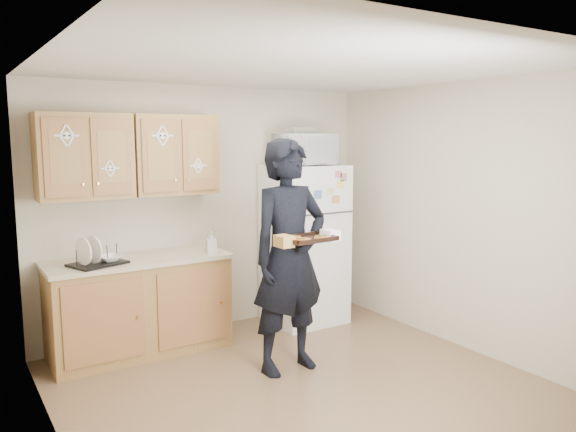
% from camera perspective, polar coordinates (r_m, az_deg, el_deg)
% --- Properties ---
extents(floor, '(3.60, 3.60, 0.00)m').
position_cam_1_polar(floor, '(4.67, 1.80, -17.24)').
color(floor, brown).
rests_on(floor, ground).
extents(ceiling, '(3.60, 3.60, 0.00)m').
position_cam_1_polar(ceiling, '(4.25, 1.96, 14.86)').
color(ceiling, silver).
rests_on(ceiling, wall_back).
extents(wall_back, '(3.60, 0.04, 2.50)m').
position_cam_1_polar(wall_back, '(5.85, -8.11, 0.65)').
color(wall_back, beige).
rests_on(wall_back, floor).
extents(wall_front, '(3.60, 0.04, 2.50)m').
position_cam_1_polar(wall_front, '(3.01, 21.69, -6.87)').
color(wall_front, beige).
rests_on(wall_front, floor).
extents(wall_left, '(0.04, 3.60, 2.50)m').
position_cam_1_polar(wall_left, '(3.61, -22.50, -4.49)').
color(wall_left, beige).
rests_on(wall_left, floor).
extents(wall_right, '(0.04, 3.60, 2.50)m').
position_cam_1_polar(wall_right, '(5.50, 17.57, -0.12)').
color(wall_right, beige).
rests_on(wall_right, floor).
extents(refrigerator, '(0.75, 0.70, 1.70)m').
position_cam_1_polar(refrigerator, '(6.05, 1.66, -2.86)').
color(refrigerator, white).
rests_on(refrigerator, floor).
extents(base_cabinet, '(1.60, 0.60, 0.86)m').
position_cam_1_polar(base_cabinet, '(5.43, -14.81, -8.98)').
color(base_cabinet, olive).
rests_on(base_cabinet, floor).
extents(countertop, '(1.64, 0.64, 0.04)m').
position_cam_1_polar(countertop, '(5.32, -14.99, -4.33)').
color(countertop, '#BDAD91').
rests_on(countertop, base_cabinet).
extents(upper_cab_left, '(0.80, 0.33, 0.75)m').
position_cam_1_polar(upper_cab_left, '(5.23, -20.01, 5.70)').
color(upper_cab_left, olive).
rests_on(upper_cab_left, wall_back).
extents(upper_cab_right, '(0.80, 0.33, 0.75)m').
position_cam_1_polar(upper_cab_right, '(5.47, -11.56, 6.11)').
color(upper_cab_right, olive).
rests_on(upper_cab_right, wall_back).
extents(cereal_box, '(0.20, 0.07, 0.32)m').
position_cam_1_polar(cereal_box, '(6.69, 4.16, -7.88)').
color(cereal_box, '#D8CA4C').
rests_on(cereal_box, floor).
extents(person, '(0.75, 0.52, 1.98)m').
position_cam_1_polar(person, '(4.75, 0.14, -4.16)').
color(person, black).
rests_on(person, floor).
extents(baking_tray, '(0.42, 0.32, 0.04)m').
position_cam_1_polar(baking_tray, '(4.45, 2.03, -2.37)').
color(baking_tray, black).
rests_on(baking_tray, person).
extents(pizza_front_left, '(0.13, 0.13, 0.02)m').
position_cam_1_polar(pizza_front_left, '(4.34, 1.59, -2.43)').
color(pizza_front_left, orange).
rests_on(pizza_front_left, baking_tray).
extents(pizza_front_right, '(0.13, 0.13, 0.02)m').
position_cam_1_polar(pizza_front_right, '(4.46, 3.52, -2.17)').
color(pizza_front_right, orange).
rests_on(pizza_front_right, baking_tray).
extents(pizza_back_left, '(0.13, 0.13, 0.02)m').
position_cam_1_polar(pizza_back_left, '(4.45, 0.54, -2.17)').
color(pizza_back_left, orange).
rests_on(pizza_back_left, baking_tray).
extents(microwave, '(0.60, 0.41, 0.33)m').
position_cam_1_polar(microwave, '(5.89, 1.80, 6.78)').
color(microwave, white).
rests_on(microwave, refrigerator).
extents(foil_pan, '(0.30, 0.22, 0.06)m').
position_cam_1_polar(foil_pan, '(5.89, 1.36, 8.68)').
color(foil_pan, silver).
rests_on(foil_pan, microwave).
extents(dish_rack, '(0.52, 0.45, 0.17)m').
position_cam_1_polar(dish_rack, '(5.11, -18.81, -3.77)').
color(dish_rack, black).
rests_on(dish_rack, countertop).
extents(bowl, '(0.24, 0.24, 0.05)m').
position_cam_1_polar(bowl, '(5.14, -17.66, -4.10)').
color(bowl, white).
rests_on(bowl, dish_rack).
extents(soap_bottle, '(0.11, 0.11, 0.20)m').
position_cam_1_polar(soap_bottle, '(5.40, -7.82, -2.63)').
color(soap_bottle, white).
rests_on(soap_bottle, countertop).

